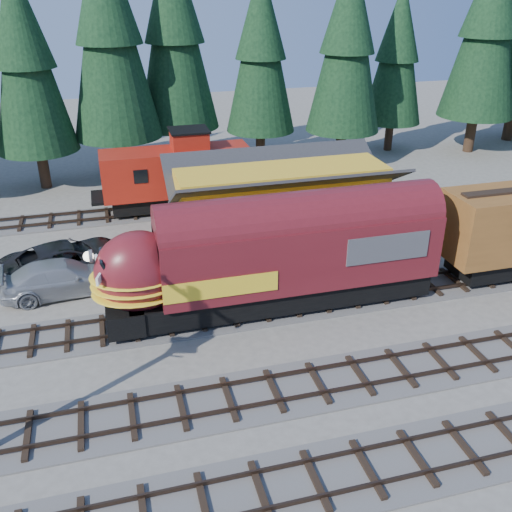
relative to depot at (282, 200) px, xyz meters
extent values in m
plane|color=#6B665B|center=(0.00, -10.50, -2.96)|extent=(120.00, 120.00, 0.00)
cube|color=#4C4947|center=(10.00, -6.50, -2.92)|extent=(68.00, 3.20, 0.08)
cube|color=#38281E|center=(10.00, -7.22, -2.71)|extent=(68.00, 0.08, 0.16)
cube|color=#38281E|center=(10.00, -5.78, -2.71)|extent=(68.00, 0.08, 0.16)
cube|color=#4C4947|center=(-10.00, 7.50, -2.92)|extent=(32.00, 3.20, 0.08)
cube|color=#38281E|center=(-10.00, 6.78, -2.71)|extent=(32.00, 0.08, 0.16)
cube|color=#38281E|center=(-10.00, 8.22, -2.71)|extent=(32.00, 0.08, 0.16)
cube|color=orange|center=(0.00, 0.00, -1.26)|extent=(12.00, 6.00, 3.40)
cube|color=yellow|center=(0.00, 0.00, 1.16)|extent=(11.88, 3.30, 1.44)
cube|color=white|center=(-6.04, -1.00, -0.76)|extent=(0.06, 2.40, 0.60)
cone|color=black|center=(-14.01, 14.79, 6.47)|extent=(5.76, 5.76, 13.11)
cone|color=black|center=(-8.17, 15.62, 7.90)|extent=(6.63, 6.63, 15.09)
cone|color=black|center=(-3.20, 17.83, 7.62)|extent=(6.46, 6.46, 14.70)
cone|color=black|center=(3.36, 16.52, 6.25)|extent=(5.62, 5.62, 12.81)
cone|color=black|center=(9.67, 14.17, 6.79)|extent=(5.95, 5.95, 13.56)
cone|color=black|center=(15.73, 17.29, 5.50)|extent=(5.16, 5.16, 11.76)
cone|color=black|center=(22.58, 14.93, 7.64)|extent=(6.47, 6.47, 14.74)
cube|color=black|center=(-2.01, -6.50, -2.07)|extent=(14.47, 2.59, 1.12)
cube|color=maroon|center=(-1.20, -6.50, 0.01)|extent=(13.20, 3.05, 3.05)
ellipsoid|color=maroon|center=(-8.61, -6.50, -0.09)|extent=(3.86, 2.99, 3.76)
cube|color=#38383A|center=(2.55, -6.50, 0.36)|extent=(4.06, 3.11, 1.32)
sphere|color=white|center=(-10.62, -6.50, 0.92)|extent=(0.45, 0.45, 0.45)
cube|color=black|center=(-4.99, 7.50, -2.14)|extent=(8.79, 2.27, 0.98)
cube|color=#A41D11|center=(-4.99, 7.50, -0.19)|extent=(9.77, 2.83, 2.93)
cube|color=#A41D11|center=(-4.01, 7.50, 1.86)|extent=(2.34, 2.15, 1.17)
imported|color=black|center=(-11.99, -0.41, -2.02)|extent=(7.42, 4.95, 1.89)
imported|color=#999CA0|center=(-12.25, -2.28, -2.09)|extent=(6.25, 3.09, 1.75)
camera|label=1|loc=(-9.44, -29.08, 11.62)|focal=40.00mm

